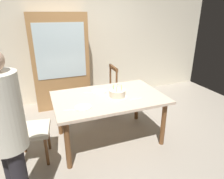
{
  "coord_description": "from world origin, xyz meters",
  "views": [
    {
      "loc": [
        -0.93,
        -2.54,
        1.9
      ],
      "look_at": [
        0.05,
        0.0,
        0.84
      ],
      "focal_mm": 32.03,
      "sensor_mm": 36.0,
      "label": 1
    }
  ],
  "objects_px": {
    "dining_table": "(109,101)",
    "chair_upholstered": "(24,125)",
    "birthday_cake": "(117,94)",
    "china_cabinet": "(60,62)",
    "plate_near_celebrant": "(83,107)",
    "plate_far_side": "(99,91)",
    "chair_spindle_back": "(105,92)",
    "person_celebrant": "(7,133)"
  },
  "relations": [
    {
      "from": "dining_table",
      "to": "birthday_cake",
      "type": "distance_m",
      "value": 0.19
    },
    {
      "from": "dining_table",
      "to": "chair_spindle_back",
      "type": "xyz_separation_m",
      "value": [
        0.23,
        0.84,
        -0.19
      ]
    },
    {
      "from": "birthday_cake",
      "to": "china_cabinet",
      "type": "height_order",
      "value": "china_cabinet"
    },
    {
      "from": "plate_near_celebrant",
      "to": "chair_spindle_back",
      "type": "relative_size",
      "value": 0.23
    },
    {
      "from": "person_celebrant",
      "to": "birthday_cake",
      "type": "bearing_deg",
      "value": 31.07
    },
    {
      "from": "dining_table",
      "to": "plate_near_celebrant",
      "type": "height_order",
      "value": "plate_near_celebrant"
    },
    {
      "from": "chair_spindle_back",
      "to": "china_cabinet",
      "type": "bearing_deg",
      "value": 134.41
    },
    {
      "from": "plate_far_side",
      "to": "chair_spindle_back",
      "type": "xyz_separation_m",
      "value": [
        0.31,
        0.6,
        -0.28
      ]
    },
    {
      "from": "plate_far_side",
      "to": "chair_upholstered",
      "type": "distance_m",
      "value": 1.17
    },
    {
      "from": "plate_near_celebrant",
      "to": "plate_far_side",
      "type": "bearing_deg",
      "value": 52.19
    },
    {
      "from": "birthday_cake",
      "to": "plate_near_celebrant",
      "type": "relative_size",
      "value": 1.27
    },
    {
      "from": "plate_far_side",
      "to": "birthday_cake",
      "type": "bearing_deg",
      "value": -59.2
    },
    {
      "from": "plate_near_celebrant",
      "to": "person_celebrant",
      "type": "relative_size",
      "value": 0.13
    },
    {
      "from": "birthday_cake",
      "to": "person_celebrant",
      "type": "distance_m",
      "value": 1.58
    },
    {
      "from": "plate_near_celebrant",
      "to": "chair_spindle_back",
      "type": "xyz_separation_m",
      "value": [
        0.67,
        1.07,
        -0.28
      ]
    },
    {
      "from": "dining_table",
      "to": "plate_far_side",
      "type": "bearing_deg",
      "value": 109.03
    },
    {
      "from": "dining_table",
      "to": "plate_far_side",
      "type": "xyz_separation_m",
      "value": [
        -0.08,
        0.23,
        0.09
      ]
    },
    {
      "from": "plate_near_celebrant",
      "to": "person_celebrant",
      "type": "distance_m",
      "value": 1.05
    },
    {
      "from": "plate_near_celebrant",
      "to": "dining_table",
      "type": "bearing_deg",
      "value": 27.79
    },
    {
      "from": "chair_spindle_back",
      "to": "chair_upholstered",
      "type": "relative_size",
      "value": 1.0
    },
    {
      "from": "dining_table",
      "to": "plate_near_celebrant",
      "type": "bearing_deg",
      "value": -152.21
    },
    {
      "from": "chair_upholstered",
      "to": "birthday_cake",
      "type": "bearing_deg",
      "value": -0.9
    },
    {
      "from": "birthday_cake",
      "to": "chair_spindle_back",
      "type": "distance_m",
      "value": 0.98
    },
    {
      "from": "plate_far_side",
      "to": "china_cabinet",
      "type": "xyz_separation_m",
      "value": [
        -0.4,
        1.32,
        0.21
      ]
    },
    {
      "from": "dining_table",
      "to": "chair_spindle_back",
      "type": "relative_size",
      "value": 1.69
    },
    {
      "from": "chair_upholstered",
      "to": "person_celebrant",
      "type": "relative_size",
      "value": 0.57
    },
    {
      "from": "birthday_cake",
      "to": "plate_far_side",
      "type": "distance_m",
      "value": 0.36
    },
    {
      "from": "chair_spindle_back",
      "to": "china_cabinet",
      "type": "xyz_separation_m",
      "value": [
        -0.71,
        0.72,
        0.49
      ]
    },
    {
      "from": "person_celebrant",
      "to": "chair_spindle_back",
      "type": "bearing_deg",
      "value": 49.55
    },
    {
      "from": "chair_spindle_back",
      "to": "china_cabinet",
      "type": "relative_size",
      "value": 0.5
    },
    {
      "from": "birthday_cake",
      "to": "plate_near_celebrant",
      "type": "height_order",
      "value": "birthday_cake"
    },
    {
      "from": "birthday_cake",
      "to": "plate_far_side",
      "type": "bearing_deg",
      "value": 120.8
    },
    {
      "from": "plate_far_side",
      "to": "chair_spindle_back",
      "type": "relative_size",
      "value": 0.23
    },
    {
      "from": "china_cabinet",
      "to": "dining_table",
      "type": "bearing_deg",
      "value": -72.96
    },
    {
      "from": "chair_upholstered",
      "to": "china_cabinet",
      "type": "height_order",
      "value": "china_cabinet"
    },
    {
      "from": "birthday_cake",
      "to": "person_celebrant",
      "type": "xyz_separation_m",
      "value": [
        -1.34,
        -0.81,
        0.16
      ]
    },
    {
      "from": "chair_upholstered",
      "to": "plate_near_celebrant",
      "type": "bearing_deg",
      "value": -13.29
    },
    {
      "from": "birthday_cake",
      "to": "person_celebrant",
      "type": "relative_size",
      "value": 0.17
    },
    {
      "from": "dining_table",
      "to": "chair_upholstered",
      "type": "xyz_separation_m",
      "value": [
        -1.19,
        -0.06,
        -0.12
      ]
    },
    {
      "from": "dining_table",
      "to": "china_cabinet",
      "type": "height_order",
      "value": "china_cabinet"
    },
    {
      "from": "birthday_cake",
      "to": "plate_far_side",
      "type": "xyz_separation_m",
      "value": [
        -0.18,
        0.31,
        -0.05
      ]
    },
    {
      "from": "chair_spindle_back",
      "to": "person_celebrant",
      "type": "relative_size",
      "value": 0.57
    }
  ]
}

